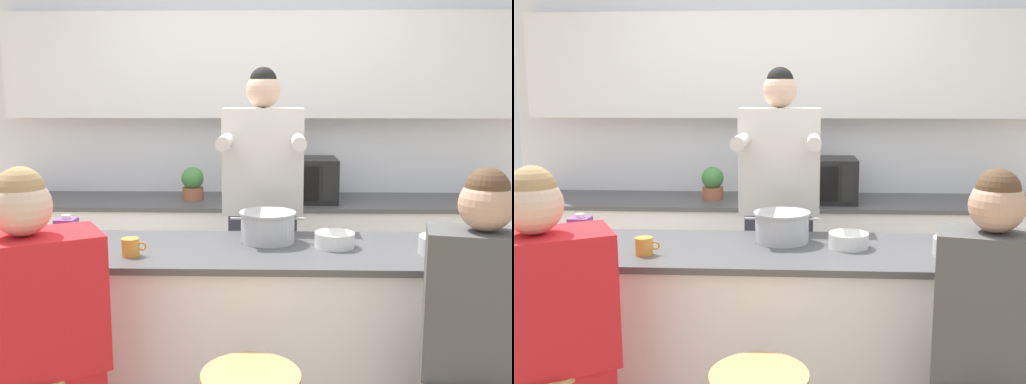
% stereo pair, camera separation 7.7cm
% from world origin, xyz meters
% --- Properties ---
extents(wall_back, '(4.07, 0.22, 2.70)m').
position_xyz_m(wall_back, '(0.00, 1.75, 1.54)').
color(wall_back, white).
rests_on(wall_back, ground_plane).
extents(back_counter, '(3.78, 0.65, 0.88)m').
position_xyz_m(back_counter, '(0.00, 1.44, 0.44)').
color(back_counter, white).
rests_on(back_counter, ground_plane).
extents(kitchen_island, '(2.06, 0.66, 0.92)m').
position_xyz_m(kitchen_island, '(0.00, 0.00, 0.47)').
color(kitchen_island, black).
rests_on(kitchen_island, ground_plane).
extents(person_cooking, '(0.44, 0.54, 1.76)m').
position_xyz_m(person_cooking, '(0.03, 0.55, 0.87)').
color(person_cooking, '#383842').
rests_on(person_cooking, ground_plane).
extents(person_wrapped_blanket, '(0.59, 0.50, 1.37)m').
position_xyz_m(person_wrapped_blanket, '(-0.80, -0.61, 0.64)').
color(person_wrapped_blanket, red).
rests_on(person_wrapped_blanket, ground_plane).
extents(person_seated_near, '(0.42, 0.33, 1.37)m').
position_xyz_m(person_seated_near, '(0.80, -0.61, 0.63)').
color(person_seated_near, '#333338').
rests_on(person_seated_near, ground_plane).
extents(cooking_pot, '(0.36, 0.27, 0.15)m').
position_xyz_m(cooking_pot, '(0.05, 0.12, 0.99)').
color(cooking_pot, '#B7BABC').
rests_on(cooking_pot, kitchen_island).
extents(fruit_bowl, '(0.18, 0.18, 0.07)m').
position_xyz_m(fruit_bowl, '(0.36, 0.03, 0.96)').
color(fruit_bowl, white).
rests_on(fruit_bowl, kitchen_island).
extents(mixing_bowl_steel, '(0.22, 0.22, 0.08)m').
position_xyz_m(mixing_bowl_steel, '(0.83, -0.08, 0.96)').
color(mixing_bowl_steel, '#B7BABC').
rests_on(mixing_bowl_steel, kitchen_island).
extents(coffee_cup_near, '(0.11, 0.08, 0.08)m').
position_xyz_m(coffee_cup_near, '(-0.54, -0.14, 0.96)').
color(coffee_cup_near, orange).
rests_on(coffee_cup_near, kitchen_island).
extents(banana_bunch, '(0.18, 0.13, 0.06)m').
position_xyz_m(banana_bunch, '(-0.81, 0.00, 0.95)').
color(banana_bunch, yellow).
rests_on(banana_bunch, kitchen_island).
extents(juice_carton, '(0.08, 0.08, 0.20)m').
position_xyz_m(juice_carton, '(-0.79, -0.23, 1.01)').
color(juice_carton, '#7A428E').
rests_on(juice_carton, kitchen_island).
extents(microwave, '(0.49, 0.40, 0.30)m').
position_xyz_m(microwave, '(0.28, 1.40, 1.03)').
color(microwave, black).
rests_on(microwave, back_counter).
extents(potted_plant, '(0.16, 0.16, 0.23)m').
position_xyz_m(potted_plant, '(-0.49, 1.44, 1.00)').
color(potted_plant, '#A86042').
rests_on(potted_plant, back_counter).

